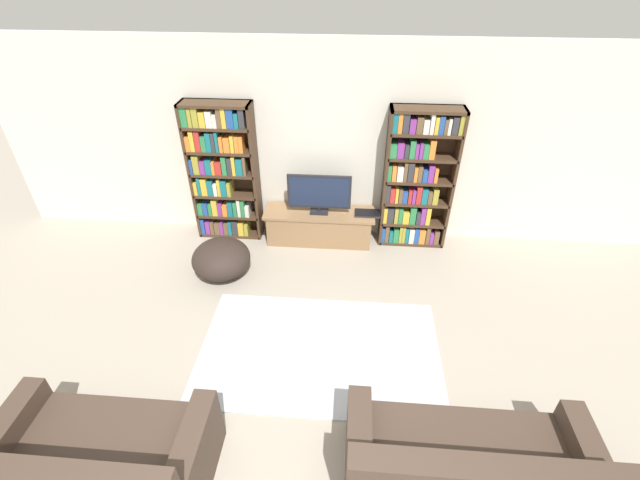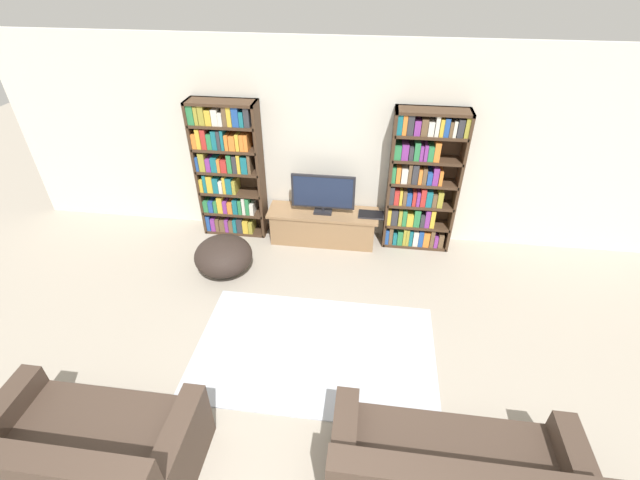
# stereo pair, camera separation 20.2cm
# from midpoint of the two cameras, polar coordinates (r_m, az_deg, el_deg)

# --- Properties ---
(wall_back) EXTENTS (8.80, 0.06, 2.60)m
(wall_back) POSITION_cam_midpoint_polar(r_m,az_deg,el_deg) (5.64, 0.40, 12.52)
(wall_back) COLOR silver
(wall_back) RESTS_ON ground_plane
(bookshelf_left) EXTENTS (0.88, 0.30, 1.88)m
(bookshelf_left) POSITION_cam_midpoint_polar(r_m,az_deg,el_deg) (5.87, -13.90, 8.90)
(bookshelf_left) COLOR #422D1E
(bookshelf_left) RESTS_ON ground_plane
(bookshelf_right) EXTENTS (0.88, 0.30, 1.88)m
(bookshelf_right) POSITION_cam_midpoint_polar(r_m,az_deg,el_deg) (5.66, 11.60, 7.71)
(bookshelf_right) COLOR #422D1E
(bookshelf_right) RESTS_ON ground_plane
(tv_stand) EXTENTS (1.49, 0.45, 0.46)m
(tv_stand) POSITION_cam_midpoint_polar(r_m,az_deg,el_deg) (5.90, -1.07, 1.88)
(tv_stand) COLOR #8E6B47
(tv_stand) RESTS_ON ground_plane
(television) EXTENTS (0.83, 0.16, 0.55)m
(television) POSITION_cam_midpoint_polar(r_m,az_deg,el_deg) (5.61, -1.14, 6.24)
(television) COLOR black
(television) RESTS_ON tv_stand
(laptop) EXTENTS (0.34, 0.20, 0.03)m
(laptop) POSITION_cam_midpoint_polar(r_m,az_deg,el_deg) (5.74, 5.32, 3.56)
(laptop) COLOR #28282D
(laptop) RESTS_ON tv_stand
(area_rug) EXTENTS (2.45, 1.52, 0.02)m
(area_rug) POSITION_cam_midpoint_polar(r_m,az_deg,el_deg) (4.53, -1.36, -14.60)
(area_rug) COLOR #B2B7C1
(area_rug) RESTS_ON ground_plane
(couch_left_sectional) EXTENTS (1.58, 0.92, 0.89)m
(couch_left_sectional) POSITION_cam_midpoint_polar(r_m,az_deg,el_deg) (3.95, -29.00, -25.16)
(couch_left_sectional) COLOR #423328
(couch_left_sectional) RESTS_ON ground_plane
(couch_right_sofa) EXTENTS (1.81, 0.80, 0.83)m
(couch_right_sofa) POSITION_cam_midpoint_polar(r_m,az_deg,el_deg) (3.70, 17.62, -27.22)
(couch_right_sofa) COLOR #423328
(couch_right_sofa) RESTS_ON ground_plane
(beanbag_ottoman) EXTENTS (0.72, 0.72, 0.45)m
(beanbag_ottoman) POSITION_cam_midpoint_polar(r_m,az_deg,el_deg) (5.47, -14.06, -2.44)
(beanbag_ottoman) COLOR #2D231E
(beanbag_ottoman) RESTS_ON ground_plane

